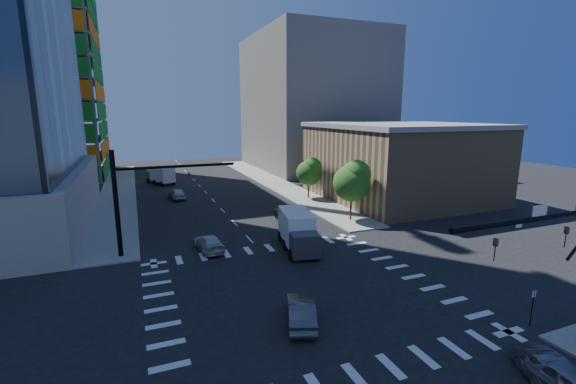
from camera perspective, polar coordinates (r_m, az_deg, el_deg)
name	(u,v)px	position (r m, az deg, el deg)	size (l,w,h in m)	color
ground	(299,291)	(27.42, 1.57, -14.52)	(160.00, 160.00, 0.00)	black
road_markings	(299,291)	(27.42, 1.57, -14.51)	(20.00, 20.00, 0.01)	silver
sidewalk_ne	(273,182)	(67.49, -2.20, 1.47)	(5.00, 60.00, 0.15)	gray
sidewalk_nw	(118,193)	(63.74, -23.86, -0.15)	(5.00, 60.00, 0.15)	gray
construction_building	(17,40)	(87.16, -35.21, 17.96)	(25.16, 34.50, 70.60)	gray
commercial_building	(399,161)	(56.95, 16.07, 4.44)	(20.50, 22.50, 10.60)	#957A56
bg_building_ne	(312,103)	(85.86, 3.61, 13.00)	(24.00, 30.00, 28.00)	slate
signal_mast_nw	(135,193)	(34.67, -21.73, -0.13)	(10.20, 0.40, 9.00)	black
tree_south	(353,180)	(43.45, 9.62, 1.73)	(4.16, 4.16, 6.82)	#382316
tree_north	(310,171)	(54.14, 3.25, 3.10)	(3.54, 3.52, 5.78)	#382316
no_parking_sign	(533,304)	(26.85, 32.51, -13.82)	(0.30, 0.06, 2.20)	black
car_nb_right	(551,372)	(22.58, 34.44, -21.15)	(1.33, 3.81, 1.26)	#4E4E53
car_nb_far	(287,215)	(43.48, -0.10, -3.45)	(2.39, 5.19, 1.44)	black
car_sb_near	(209,243)	(35.33, -11.67, -7.40)	(1.92, 4.72, 1.37)	#B7B7B7
car_sb_mid	(177,194)	(56.80, -16.13, -0.24)	(1.81, 4.49, 1.53)	#B9BBC2
car_sb_cross	(301,311)	(23.55, 1.97, -17.23)	(1.54, 4.41, 1.45)	#4A4B4F
box_truck_near	(299,234)	(34.53, 1.58, -6.26)	(3.80, 6.66, 3.29)	black
box_truck_far	(160,176)	(69.50, -18.46, 2.22)	(4.56, 6.21, 3.00)	black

